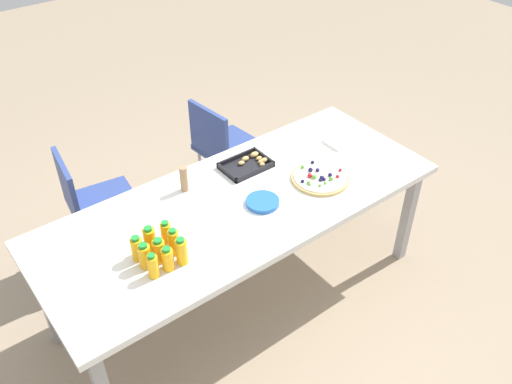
{
  "coord_description": "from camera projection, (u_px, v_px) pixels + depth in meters",
  "views": [
    {
      "loc": [
        -1.33,
        -1.88,
        2.61
      ],
      "look_at": [
        0.1,
        -0.01,
        0.77
      ],
      "focal_mm": 38.25,
      "sensor_mm": 36.0,
      "label": 1
    }
  ],
  "objects": [
    {
      "name": "napkin_stack",
      "position": [
        338.0,
        142.0,
        3.41
      ],
      "size": [
        0.15,
        0.15,
        0.02
      ],
      "primitive_type": "cube",
      "color": "white",
      "rests_on": "party_table"
    },
    {
      "name": "snack_tray",
      "position": [
        248.0,
        164.0,
        3.21
      ],
      "size": [
        0.28,
        0.2,
        0.04
      ],
      "color": "black",
      "rests_on": "party_table"
    },
    {
      "name": "juice_bottle_1",
      "position": [
        168.0,
        259.0,
        2.52
      ],
      "size": [
        0.06,
        0.06,
        0.13
      ],
      "color": "#FAAD14",
      "rests_on": "party_table"
    },
    {
      "name": "ground_plane",
      "position": [
        242.0,
        293.0,
        3.42
      ],
      "size": [
        12.0,
        12.0,
        0.0
      ],
      "primitive_type": "plane",
      "color": "gray"
    },
    {
      "name": "juice_bottle_7",
      "position": [
        150.0,
        240.0,
        2.61
      ],
      "size": [
        0.06,
        0.06,
        0.15
      ],
      "color": "#FAAB14",
      "rests_on": "party_table"
    },
    {
      "name": "juice_bottle_0",
      "position": [
        153.0,
        266.0,
        2.48
      ],
      "size": [
        0.05,
        0.05,
        0.14
      ],
      "color": "#FAAE14",
      "rests_on": "party_table"
    },
    {
      "name": "juice_bottle_3",
      "position": [
        145.0,
        256.0,
        2.53
      ],
      "size": [
        0.06,
        0.06,
        0.14
      ],
      "color": "#F9AC14",
      "rests_on": "party_table"
    },
    {
      "name": "juice_bottle_8",
      "position": [
        166.0,
        234.0,
        2.65
      ],
      "size": [
        0.05,
        0.05,
        0.15
      ],
      "color": "#FAAE14",
      "rests_on": "party_table"
    },
    {
      "name": "chair_far_right",
      "position": [
        223.0,
        145.0,
        3.85
      ],
      "size": [
        0.44,
        0.44,
        0.83
      ],
      "rotation": [
        0.0,
        0.0,
        -1.47
      ],
      "color": "#33478C",
      "rests_on": "ground_plane"
    },
    {
      "name": "juice_bottle_5",
      "position": [
        174.0,
        242.0,
        2.6
      ],
      "size": [
        0.05,
        0.05,
        0.15
      ],
      "color": "#F9AD14",
      "rests_on": "party_table"
    },
    {
      "name": "cardboard_tube",
      "position": [
        184.0,
        179.0,
        2.99
      ],
      "size": [
        0.04,
        0.04,
        0.15
      ],
      "primitive_type": "cylinder",
      "color": "#9E7A56",
      "rests_on": "party_table"
    },
    {
      "name": "chair_far_left",
      "position": [
        92.0,
        201.0,
        3.35
      ],
      "size": [
        0.45,
        0.45,
        0.83
      ],
      "rotation": [
        0.0,
        0.0,
        -1.71
      ],
      "color": "#33478C",
      "rests_on": "ground_plane"
    },
    {
      "name": "plate_stack",
      "position": [
        263.0,
        202.0,
        2.93
      ],
      "size": [
        0.18,
        0.18,
        0.02
      ],
      "color": "blue",
      "rests_on": "party_table"
    },
    {
      "name": "juice_bottle_6",
      "position": [
        137.0,
        249.0,
        2.57
      ],
      "size": [
        0.06,
        0.06,
        0.14
      ],
      "color": "#F9AD14",
      "rests_on": "party_table"
    },
    {
      "name": "party_table",
      "position": [
        240.0,
        210.0,
        3.0
      ],
      "size": [
        2.24,
        0.9,
        0.75
      ],
      "color": "white",
      "rests_on": "ground_plane"
    },
    {
      "name": "juice_bottle_2",
      "position": [
        182.0,
        251.0,
        2.55
      ],
      "size": [
        0.06,
        0.06,
        0.15
      ],
      "color": "#F9AE14",
      "rests_on": "party_table"
    },
    {
      "name": "juice_bottle_4",
      "position": [
        159.0,
        251.0,
        2.56
      ],
      "size": [
        0.06,
        0.06,
        0.13
      ],
      "color": "#F9AD14",
      "rests_on": "party_table"
    },
    {
      "name": "fruit_pizza",
      "position": [
        320.0,
        177.0,
        3.1
      ],
      "size": [
        0.33,
        0.33,
        0.05
      ],
      "color": "tan",
      "rests_on": "party_table"
    }
  ]
}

